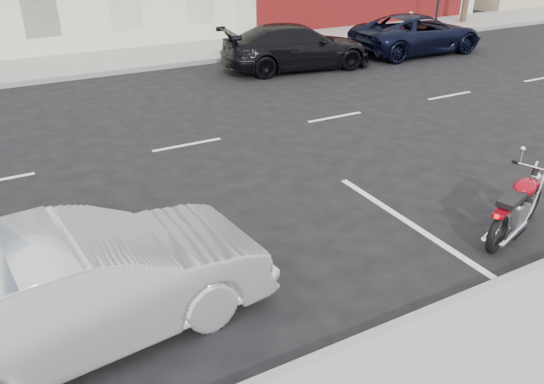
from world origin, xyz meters
The scene contains 8 objects.
ground centered at (0.00, 0.00, 0.00)m, with size 120.00×120.00×0.00m, color black.
sidewalk_far centered at (-5.00, 8.70, 0.07)m, with size 80.00×3.40×0.15m, color gray.
curb_far centered at (-5.00, 7.00, 0.08)m, with size 80.00×0.12×0.16m, color gray.
fire_hydrant centered at (12.00, 8.50, 0.53)m, with size 0.20×0.20×0.72m.
motorcycle centered at (1.87, -5.87, 0.47)m, with size 1.97×0.90×1.02m.
sedan_silver centered at (-5.19, -5.31, 0.73)m, with size 1.55×4.46×1.47m, color #A7AAAF.
suv_far centered at (9.05, 4.82, 0.72)m, with size 2.40×5.20×1.44m, color black.
car_far centered at (3.74, 4.86, 0.74)m, with size 2.08×5.10×1.48m, color black.
Camera 1 is at (-5.61, -10.63, 4.41)m, focal length 35.00 mm.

